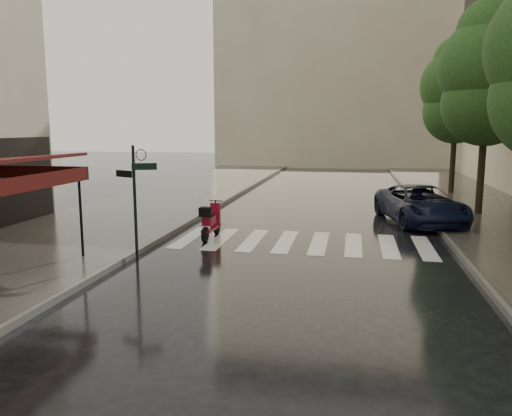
% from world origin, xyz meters
% --- Properties ---
extents(ground, '(120.00, 120.00, 0.00)m').
position_xyz_m(ground, '(0.00, 0.00, 0.00)').
color(ground, black).
rests_on(ground, ground).
extents(sidewalk_near, '(6.00, 60.00, 0.12)m').
position_xyz_m(sidewalk_near, '(-4.50, 12.00, 0.06)').
color(sidewalk_near, '#38332D').
rests_on(sidewalk_near, ground).
extents(sidewalk_far, '(5.50, 60.00, 0.12)m').
position_xyz_m(sidewalk_far, '(10.25, 12.00, 0.06)').
color(sidewalk_far, '#38332D').
rests_on(sidewalk_far, ground).
extents(curb_near, '(0.12, 60.00, 0.16)m').
position_xyz_m(curb_near, '(-1.45, 12.00, 0.07)').
color(curb_near, '#595651').
rests_on(curb_near, ground).
extents(curb_far, '(0.12, 60.00, 0.16)m').
position_xyz_m(curb_far, '(7.45, 12.00, 0.07)').
color(curb_far, '#595651').
rests_on(curb_far, ground).
extents(crosswalk, '(7.85, 3.20, 0.01)m').
position_xyz_m(crosswalk, '(2.98, 6.00, 0.01)').
color(crosswalk, silver).
rests_on(crosswalk, ground).
extents(signpost, '(1.17, 0.29, 3.10)m').
position_xyz_m(signpost, '(-1.19, 3.00, 1.83)').
color(signpost, black).
rests_on(signpost, ground).
extents(backdrop_building, '(22.00, 6.00, 20.00)m').
position_xyz_m(backdrop_building, '(3.00, 38.00, 10.00)').
color(backdrop_building, '#BBA98F').
rests_on(backdrop_building, ground).
extents(tree_mid, '(3.80, 3.80, 8.34)m').
position_xyz_m(tree_mid, '(9.50, 12.00, 5.59)').
color(tree_mid, black).
rests_on(tree_mid, sidewalk_far).
extents(tree_far, '(3.80, 3.80, 8.16)m').
position_xyz_m(tree_far, '(9.70, 19.00, 5.46)').
color(tree_far, black).
rests_on(tree_far, sidewalk_far).
extents(scooter, '(0.47, 1.76, 1.15)m').
position_xyz_m(scooter, '(-0.01, 6.02, 0.54)').
color(scooter, black).
rests_on(scooter, ground).
extents(parked_car, '(3.44, 5.46, 1.41)m').
position_xyz_m(parked_car, '(7.00, 10.11, 0.70)').
color(parked_car, black).
rests_on(parked_car, ground).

